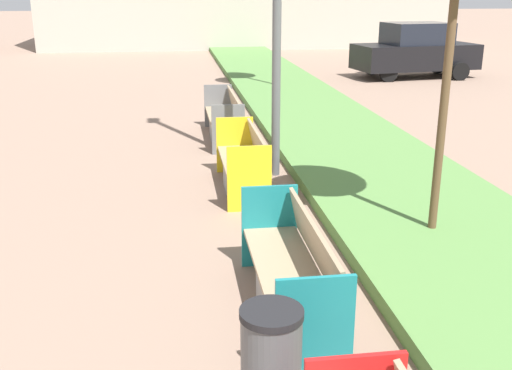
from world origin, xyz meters
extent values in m
cube|color=#568442|center=(3.20, 12.00, 0.09)|extent=(2.80, 120.00, 0.18)
cube|color=gray|center=(0.90, 6.85, 0.21)|extent=(0.52, 0.60, 0.42)
cube|color=tan|center=(0.90, 6.85, 0.44)|extent=(0.58, 2.14, 0.05)
cube|color=tan|center=(1.17, 6.85, 0.70)|extent=(0.14, 2.05, 0.48)
cube|color=#197A7F|center=(0.90, 5.76, 0.47)|extent=(0.62, 0.04, 0.94)
cube|color=#197A7F|center=(0.90, 7.93, 0.47)|extent=(0.62, 0.04, 0.94)
cube|color=gray|center=(0.90, 10.63, 0.21)|extent=(0.52, 0.60, 0.42)
cube|color=tan|center=(0.90, 10.63, 0.44)|extent=(0.58, 1.88, 0.05)
cube|color=tan|center=(1.17, 10.63, 0.70)|extent=(0.14, 1.80, 0.48)
cube|color=yellow|center=(0.90, 9.67, 0.47)|extent=(0.62, 0.04, 0.94)
cube|color=yellow|center=(0.90, 11.59, 0.47)|extent=(0.62, 0.04, 0.94)
cube|color=gray|center=(0.90, 13.95, 0.21)|extent=(0.52, 0.60, 0.42)
cube|color=tan|center=(0.90, 13.95, 0.44)|extent=(0.58, 2.37, 0.05)
cube|color=tan|center=(1.17, 13.95, 0.70)|extent=(0.14, 2.28, 0.48)
cube|color=slate|center=(0.90, 12.74, 0.47)|extent=(0.62, 0.04, 0.94)
cube|color=slate|center=(0.90, 15.15, 0.47)|extent=(0.62, 0.04, 0.94)
cylinder|color=black|center=(0.48, 5.25, 0.96)|extent=(0.43, 0.43, 0.05)
cylinder|color=brown|center=(2.99, 8.32, 1.76)|extent=(0.10, 0.10, 3.53)
cylinder|color=brown|center=(2.99, 20.01, 1.78)|extent=(0.10, 0.10, 3.57)
cube|color=black|center=(8.30, 22.00, 0.72)|extent=(4.40, 2.32, 0.84)
cube|color=black|center=(8.30, 22.00, 1.50)|extent=(2.29, 1.82, 0.72)
cylinder|color=black|center=(9.56, 21.10, 0.30)|extent=(0.60, 0.20, 0.60)
cylinder|color=black|center=(9.56, 22.90, 0.30)|extent=(0.60, 0.20, 0.60)
cylinder|color=black|center=(7.04, 21.10, 0.30)|extent=(0.60, 0.20, 0.60)
cylinder|color=black|center=(7.04, 22.90, 0.30)|extent=(0.60, 0.20, 0.60)
camera|label=1|loc=(-0.10, 1.86, 2.98)|focal=42.00mm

